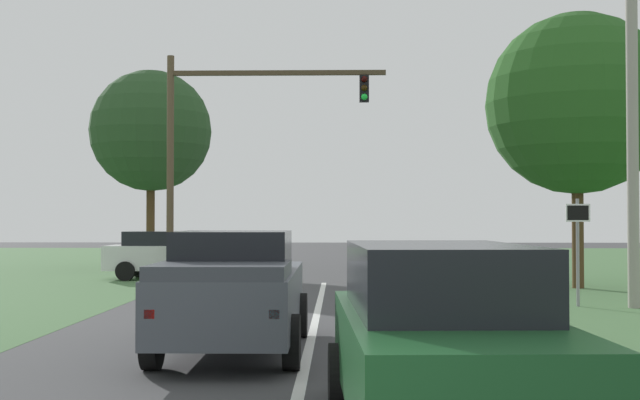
% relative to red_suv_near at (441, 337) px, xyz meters
% --- Properties ---
extents(ground_plane, '(120.00, 120.00, 0.00)m').
position_rel_red_suv_near_xyz_m(ground_plane, '(-1.49, 8.96, -1.00)').
color(ground_plane, '#424244').
extents(red_suv_near, '(2.26, 5.05, 1.89)m').
position_rel_red_suv_near_xyz_m(red_suv_near, '(0.00, 0.00, 0.00)').
color(red_suv_near, '#194C23').
rests_on(red_suv_near, ground_plane).
extents(pickup_truck_lead, '(2.26, 5.40, 1.95)m').
position_rel_red_suv_near_xyz_m(pickup_truck_lead, '(-2.67, 5.19, 0.01)').
color(pickup_truck_lead, '#4C515B').
rests_on(pickup_truck_lead, ground_plane).
extents(traffic_light, '(7.45, 0.40, 7.73)m').
position_rel_red_suv_near_xyz_m(traffic_light, '(-4.81, 19.93, 4.10)').
color(traffic_light, brown).
rests_on(traffic_light, ground_plane).
extents(keep_moving_sign, '(0.60, 0.09, 2.66)m').
position_rel_red_suv_near_xyz_m(keep_moving_sign, '(4.90, 12.45, 0.70)').
color(keep_moving_sign, gray).
rests_on(keep_moving_sign, ground_plane).
extents(oak_tree_right, '(5.68, 5.68, 8.61)m').
position_rel_red_suv_near_xyz_m(oak_tree_right, '(6.47, 17.94, 4.76)').
color(oak_tree_right, '#4C351E').
rests_on(oak_tree_right, ground_plane).
extents(crossing_suv_far, '(4.60, 2.14, 1.71)m').
position_rel_red_suv_near_xyz_m(crossing_suv_far, '(-7.05, 21.56, -0.08)').
color(crossing_suv_far, silver).
rests_on(crossing_suv_far, ground_plane).
extents(utility_pole_right, '(0.28, 0.28, 9.15)m').
position_rel_red_suv_near_xyz_m(utility_pole_right, '(6.14, 12.13, 3.58)').
color(utility_pole_right, '#9E998E').
rests_on(utility_pole_right, ground_plane).
extents(extra_tree_1, '(5.25, 5.25, 8.62)m').
position_rel_red_suv_near_xyz_m(extra_tree_1, '(-9.14, 27.63, 4.98)').
color(extra_tree_1, '#4C351E').
rests_on(extra_tree_1, ground_plane).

